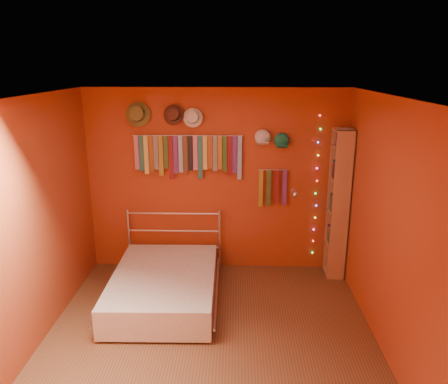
# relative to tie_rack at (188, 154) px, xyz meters

# --- Properties ---
(ground) EXTENTS (3.50, 3.50, 0.00)m
(ground) POSITION_rel_tie_rack_xyz_m (0.37, -1.69, -1.65)
(ground) COLOR brown
(ground) RESTS_ON ground
(back_wall) EXTENTS (3.50, 0.02, 2.50)m
(back_wall) POSITION_rel_tie_rack_xyz_m (0.37, 0.06, -0.40)
(back_wall) COLOR #9B3919
(back_wall) RESTS_ON ground
(right_wall) EXTENTS (0.02, 3.50, 2.50)m
(right_wall) POSITION_rel_tie_rack_xyz_m (2.12, -1.69, -0.40)
(right_wall) COLOR #9B3919
(right_wall) RESTS_ON ground
(left_wall) EXTENTS (0.02, 3.50, 2.50)m
(left_wall) POSITION_rel_tie_rack_xyz_m (-1.38, -1.69, -0.40)
(left_wall) COLOR #9B3919
(left_wall) RESTS_ON ground
(ceiling) EXTENTS (3.50, 3.50, 0.02)m
(ceiling) POSITION_rel_tie_rack_xyz_m (0.37, -1.69, 0.85)
(ceiling) COLOR white
(ceiling) RESTS_ON back_wall
(tie_rack) EXTENTS (1.45, 0.03, 0.59)m
(tie_rack) POSITION_rel_tie_rack_xyz_m (0.00, 0.00, 0.00)
(tie_rack) COLOR silver
(tie_rack) RESTS_ON back_wall
(small_tie_rack) EXTENTS (0.40, 0.03, 0.52)m
(small_tie_rack) POSITION_rel_tie_rack_xyz_m (1.13, 0.00, -0.44)
(small_tie_rack) COLOR silver
(small_tie_rack) RESTS_ON back_wall
(fedora_olive) EXTENTS (0.32, 0.17, 0.32)m
(fedora_olive) POSITION_rel_tie_rack_xyz_m (-0.64, -0.03, 0.52)
(fedora_olive) COLOR brown
(fedora_olive) RESTS_ON back_wall
(fedora_brown) EXTENTS (0.27, 0.14, 0.26)m
(fedora_brown) POSITION_rel_tie_rack_xyz_m (-0.18, -0.03, 0.52)
(fedora_brown) COLOR #472419
(fedora_brown) RESTS_ON back_wall
(fedora_white) EXTENTS (0.25, 0.14, 0.25)m
(fedora_white) POSITION_rel_tie_rack_xyz_m (0.07, -0.03, 0.48)
(fedora_white) COLOR silver
(fedora_white) RESTS_ON back_wall
(cap_white) EXTENTS (0.20, 0.24, 0.20)m
(cap_white) POSITION_rel_tie_rack_xyz_m (0.98, 0.01, 0.22)
(cap_white) COLOR silver
(cap_white) RESTS_ON back_wall
(cap_green) EXTENTS (0.19, 0.24, 0.19)m
(cap_green) POSITION_rel_tie_rack_xyz_m (1.23, 0.01, 0.18)
(cap_green) COLOR #1A7955
(cap_green) RESTS_ON back_wall
(fairy_lights) EXTENTS (0.05, 0.02, 1.94)m
(fairy_lights) POSITION_rel_tie_rack_xyz_m (1.72, 0.02, -0.45)
(fairy_lights) COLOR #FF3333
(fairy_lights) RESTS_ON back_wall
(reading_lamp) EXTENTS (0.08, 0.34, 0.10)m
(reading_lamp) POSITION_rel_tie_rack_xyz_m (1.41, -0.19, -0.48)
(reading_lamp) COLOR silver
(reading_lamp) RESTS_ON back_wall
(bookshelf) EXTENTS (0.25, 0.34, 2.00)m
(bookshelf) POSITION_rel_tie_rack_xyz_m (2.03, -0.16, -0.63)
(bookshelf) COLOR #9F6848
(bookshelf) RESTS_ON ground
(bed) EXTENTS (1.33, 1.80, 0.86)m
(bed) POSITION_rel_tie_rack_xyz_m (-0.22, -0.94, -1.44)
(bed) COLOR silver
(bed) RESTS_ON ground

